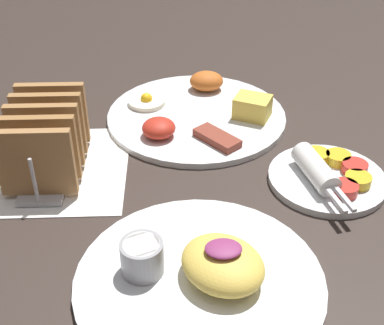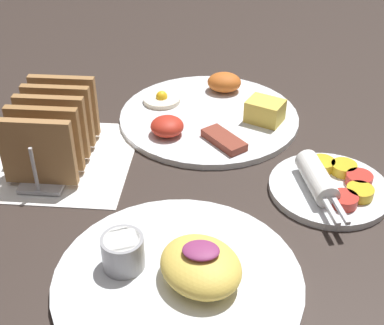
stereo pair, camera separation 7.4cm
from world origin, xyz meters
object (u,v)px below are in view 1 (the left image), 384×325
(plate_breakfast, at_px, (198,113))
(toast_rack, at_px, (46,139))
(plate_condiments, at_px, (328,175))
(plate_foreground, at_px, (201,274))

(plate_breakfast, distance_m, toast_rack, 0.26)
(plate_condiments, height_order, plate_foreground, plate_foreground)
(plate_condiments, bearing_deg, plate_foreground, -135.61)
(plate_condiments, xyz_separation_m, plate_foreground, (-0.19, -0.18, 0.00))
(plate_breakfast, distance_m, plate_foreground, 0.37)
(plate_condiments, relative_size, plate_foreground, 0.65)
(plate_breakfast, height_order, toast_rack, toast_rack)
(plate_foreground, bearing_deg, toast_rack, 132.06)
(plate_foreground, bearing_deg, plate_condiments, 44.39)
(plate_breakfast, bearing_deg, plate_condiments, -47.14)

